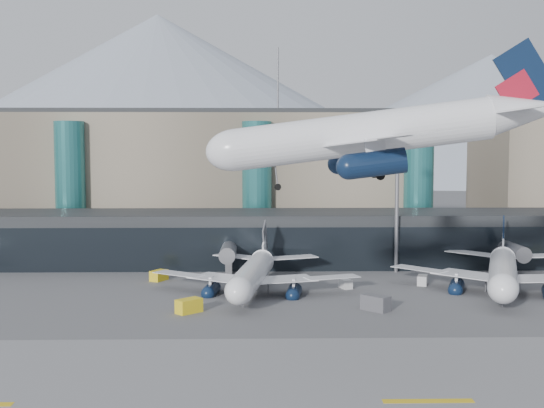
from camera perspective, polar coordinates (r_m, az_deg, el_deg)
The scene contains 16 objects.
ground at distance 75.95m, azimuth -5.16°, elevation -12.24°, with size 900.00×900.00×0.00m, color #515154.
runway_strip at distance 61.78m, azimuth -6.15°, elevation -16.23°, with size 400.00×40.00×0.04m, color slate.
runway_markings at distance 61.77m, azimuth -6.15°, elevation -16.20°, with size 128.00×1.00×0.02m.
concourse at distance 131.47m, azimuth -3.46°, elevation -2.87°, with size 170.00×27.00×10.00m.
terminal_main at distance 165.44m, azimuth -11.72°, elevation 2.21°, with size 130.00×30.00×31.00m.
teal_towers at distance 148.14m, azimuth -9.03°, elevation 1.43°, with size 116.40×19.40×46.00m.
mountain_ridge at distance 453.30m, azimuth 0.16°, elevation 7.56°, with size 910.00×400.00×110.00m.
lightmast_mid at distance 123.31m, azimuth 10.42°, elevation 0.99°, with size 3.00×1.20×25.60m.
hero_jet at distance 71.50m, azimuth 10.47°, elevation 6.96°, with size 37.55×38.48×12.40m.
jet_parked_mid at distance 106.41m, azimuth -1.42°, elevation -5.06°, with size 33.88×33.95×11.01m.
jet_parked_right at distance 113.14m, azimuth 18.77°, elevation -4.57°, with size 34.50×36.71×11.80m.
veh_b at distance 116.57m, azimuth -9.44°, elevation -5.92°, with size 2.99×1.84×1.72m, color yellow.
veh_c at distance 95.05m, azimuth 8.67°, elevation -8.18°, with size 3.80×2.01×2.11m, color #4E4E53.
veh_d at distance 114.02m, azimuth 12.47°, elevation -6.24°, with size 2.76×1.48×1.58m, color silver.
veh_g at distance 109.40m, azimuth 6.16°, elevation -6.65°, with size 2.45×1.43×1.43m, color silver.
veh_h at distance 93.40m, azimuth -6.96°, elevation -8.45°, with size 3.45×1.82×1.91m, color yellow.
Camera 1 is at (5.14, -72.55, 21.90)m, focal length 45.00 mm.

